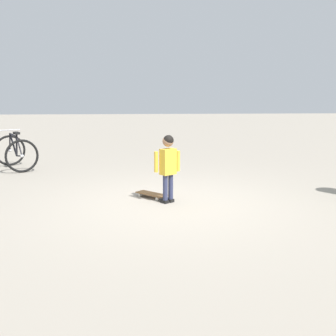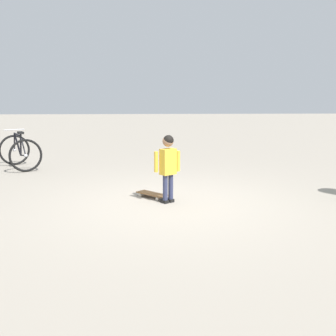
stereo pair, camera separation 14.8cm
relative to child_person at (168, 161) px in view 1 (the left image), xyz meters
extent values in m
plane|color=#9E9384|center=(0.08, 0.06, -0.66)|extent=(50.00, 50.00, 0.00)
cylinder|color=#2D3351|center=(0.03, -0.04, -0.42)|extent=(0.08, 0.08, 0.42)
cube|color=black|center=(0.01, -0.06, -0.63)|extent=(0.17, 0.15, 0.05)
cylinder|color=#2D3351|center=(-0.03, 0.04, -0.42)|extent=(0.08, 0.08, 0.42)
cube|color=black|center=(-0.06, 0.03, -0.63)|extent=(0.17, 0.15, 0.05)
cube|color=gold|center=(0.00, 0.00, -0.01)|extent=(0.26, 0.28, 0.40)
cylinder|color=gold|center=(0.02, -0.18, -0.01)|extent=(0.06, 0.06, 0.32)
cylinder|color=gold|center=(-0.05, 0.16, -0.01)|extent=(0.06, 0.06, 0.32)
sphere|color=#9E7051|center=(0.00, 0.00, 0.31)|extent=(0.17, 0.17, 0.17)
sphere|color=black|center=(0.01, 0.01, 0.32)|extent=(0.16, 0.16, 0.16)
cube|color=olive|center=(-0.33, -0.25, -0.59)|extent=(0.53, 0.53, 0.02)
cube|color=#B7B7BC|center=(-0.46, -0.39, -0.61)|extent=(0.10, 0.10, 0.02)
cube|color=#B7B7BC|center=(-0.19, -0.11, -0.61)|extent=(0.10, 0.10, 0.02)
cylinder|color=beige|center=(-0.41, -0.44, -0.63)|extent=(0.06, 0.06, 0.06)
cylinder|color=beige|center=(-0.52, -0.33, -0.63)|extent=(0.06, 0.06, 0.06)
cylinder|color=beige|center=(-0.14, -0.16, -0.63)|extent=(0.06, 0.06, 0.06)
cylinder|color=beige|center=(-0.24, -0.06, -0.63)|extent=(0.06, 0.06, 0.06)
torus|color=black|center=(-3.56, -3.43, -0.30)|extent=(0.40, 0.64, 0.71)
torus|color=black|center=(-2.68, -2.92, -0.30)|extent=(0.40, 0.64, 0.71)
cylinder|color=#B7B7BC|center=(-3.56, -3.43, -0.30)|extent=(0.08, 0.08, 0.06)
cylinder|color=#B7B7BC|center=(-2.68, -2.92, -0.30)|extent=(0.08, 0.08, 0.06)
cylinder|color=black|center=(-3.27, -3.26, -0.13)|extent=(0.47, 0.29, 0.48)
cylinder|color=black|center=(-3.22, -3.23, 0.09)|extent=(0.53, 0.32, 0.06)
cylinder|color=black|center=(-3.01, -3.11, -0.12)|extent=(0.14, 0.10, 0.48)
cylinder|color=black|center=(-2.87, -3.03, -0.33)|extent=(0.39, 0.24, 0.08)
cylinder|color=black|center=(-2.82, -3.01, -0.11)|extent=(0.32, 0.20, 0.40)
cylinder|color=black|center=(-3.52, -3.40, -0.10)|extent=(0.13, 0.09, 0.41)
cube|color=black|center=(-2.97, -3.09, 0.16)|extent=(0.24, 0.20, 0.05)
cylinder|color=#B7B7BC|center=(-3.48, -3.38, 0.18)|extent=(0.25, 0.41, 0.02)
camera|label=1|loc=(6.51, -0.43, 1.08)|focal=46.04mm
camera|label=2|loc=(6.51, -0.28, 1.08)|focal=46.04mm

